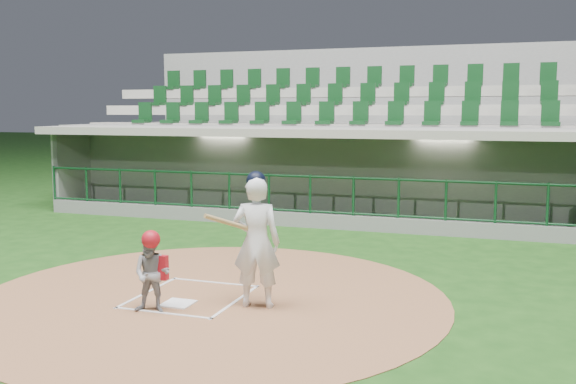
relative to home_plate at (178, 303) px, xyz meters
name	(u,v)px	position (x,y,z in m)	size (l,w,h in m)	color
ground	(200,292)	(0.00, 0.70, -0.02)	(120.00, 120.00, 0.00)	#173F12
dirt_circle	(211,297)	(0.30, 0.50, -0.02)	(7.20, 7.20, 0.01)	brown
home_plate	(178,303)	(0.00, 0.00, 0.00)	(0.43, 0.43, 0.02)	white
batter_box_chalk	(191,296)	(0.00, 0.40, 0.00)	(1.55, 1.80, 0.01)	white
dugout_structure	(335,181)	(0.12, 8.53, 0.94)	(16.40, 3.70, 3.00)	slate
seating_deck	(356,156)	(0.00, 11.61, 1.40)	(17.00, 6.72, 5.15)	gray
batter	(256,240)	(1.13, 0.28, 0.97)	(0.92, 0.93, 1.97)	white
catcher	(152,271)	(-0.17, -0.42, 0.57)	(0.61, 0.52, 1.17)	gray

